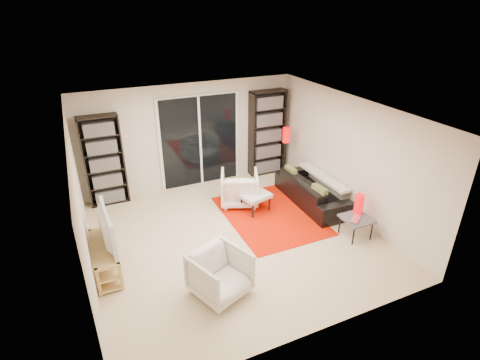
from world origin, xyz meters
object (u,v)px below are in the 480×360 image
floor_lamp (286,141)px  armchair_back (239,188)px  bookshelf_left (104,161)px  side_table (357,220)px  sofa (312,190)px  tv_stand (105,258)px  armchair_front (220,274)px  ottoman (256,196)px  bookshelf_right (267,133)px

floor_lamp → armchair_back: bearing=-155.9°
armchair_back → floor_lamp: size_ratio=0.61×
bookshelf_left → side_table: bearing=-39.0°
sofa → floor_lamp: size_ratio=1.53×
floor_lamp → side_table: bearing=-91.4°
side_table → floor_lamp: size_ratio=0.40×
tv_stand → floor_lamp: (4.43, 1.86, 0.73)m
sofa → armchair_front: armchair_front is taller
tv_stand → ottoman: 3.16m
tv_stand → sofa: bearing=7.3°
sofa → ottoman: 1.29m
sofa → side_table: bearing=-178.1°
armchair_front → floor_lamp: (2.92, 3.09, 0.64)m
floor_lamp → sofa: bearing=-93.1°
armchair_front → bookshelf_left: bearing=87.0°
bookshelf_left → ottoman: size_ratio=2.95×
bookshelf_left → bookshelf_right: (3.85, -0.00, 0.07)m
ottoman → bookshelf_right: bearing=55.7°
bookshelf_left → sofa: 4.46m
floor_lamp → armchair_front: bearing=-133.3°
bookshelf_left → armchair_front: 3.84m
bookshelf_left → ottoman: bookshelf_left is taller
sofa → armchair_back: armchair_back is taller
armchair_back → floor_lamp: (1.52, 0.68, 0.63)m
tv_stand → armchair_front: (1.51, -1.23, 0.09)m
bookshelf_right → armchair_front: 4.55m
bookshelf_left → floor_lamp: 4.11m
sofa → armchair_front: 3.36m
bookshelf_left → sofa: bookshelf_left is taller
armchair_back → armchair_front: armchair_back is taller
tv_stand → armchair_back: (2.91, 1.18, 0.10)m
bookshelf_right → floor_lamp: 0.57m
side_table → ottoman: bearing=128.7°
tv_stand → armchair_back: armchair_back is taller
bookshelf_right → ottoman: size_ratio=3.18×
bookshelf_right → tv_stand: size_ratio=1.76×
armchair_front → armchair_back: bearing=39.0°
bookshelf_left → tv_stand: bearing=-98.3°
bookshelf_left → bookshelf_right: 3.85m
armchair_back → side_table: (1.45, -2.05, -0.01)m
floor_lamp → bookshelf_left: bearing=172.8°
bookshelf_left → armchair_front: (1.17, -3.61, -0.62)m
bookshelf_left → side_table: (4.02, -3.25, -0.62)m
bookshelf_left → floor_lamp: bookshelf_left is taller
side_table → armchair_back: bearing=125.3°
bookshelf_right → ottoman: bearing=-124.3°
bookshelf_right → tv_stand: 4.88m
sofa → armchair_front: (-2.85, -1.79, 0.06)m
tv_stand → armchair_back: 3.14m
tv_stand → armchair_back: size_ratio=1.49×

